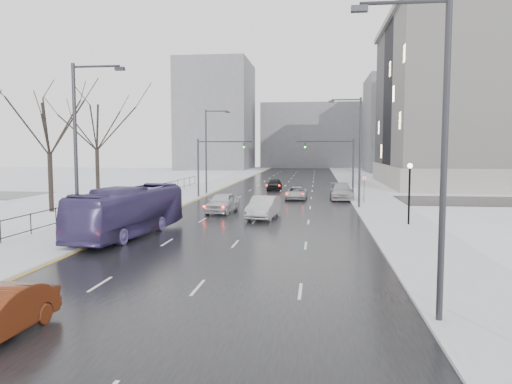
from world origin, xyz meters
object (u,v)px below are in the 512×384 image
at_px(no_uturn_sign, 364,181).
at_px(streetlight_l_near, 80,146).
at_px(tree_park_d, 52,213).
at_px(bus, 129,211).
at_px(streetlight_r_near, 437,143).
at_px(sedan_right_near, 264,207).
at_px(mast_signal_right, 343,161).
at_px(sedan_center_far, 274,184).
at_px(mast_signal_left, 208,161).
at_px(sedan_right_far, 341,192).
at_px(sedan_center_near, 222,203).
at_px(sedan_right_cross, 296,193).
at_px(streetlight_l_far, 208,147).
at_px(lamppost_r_mid, 409,185).
at_px(streetlight_r_mid, 357,147).
at_px(tree_park_e, 98,201).

bearing_deg(no_uturn_sign, streetlight_l_near, -125.89).
distance_m(tree_park_d, bus, 14.87).
relative_size(streetlight_r_near, sedan_right_near, 1.92).
height_order(mast_signal_right, sedan_center_far, mast_signal_right).
distance_m(mast_signal_left, sedan_right_near, 17.55).
bearing_deg(sedan_right_far, sedan_center_near, -132.16).
height_order(no_uturn_sign, sedan_right_far, no_uturn_sign).
distance_m(mast_signal_right, sedan_right_cross, 6.00).
distance_m(no_uturn_sign, sedan_right_far, 4.63).
distance_m(streetlight_r_near, bus, 20.96).
bearing_deg(no_uturn_sign, sedan_right_far, 117.01).
bearing_deg(sedan_right_cross, mast_signal_right, 7.30).
distance_m(streetlight_l_far, bus, 28.42).
distance_m(lamppost_r_mid, mast_signal_left, 25.71).
xyz_separation_m(streetlight_r_near, sedan_right_cross, (-5.76, 37.52, -4.92)).
xyz_separation_m(streetlight_r_mid, sedan_center_far, (-9.09, 19.05, -4.82)).
bearing_deg(mast_signal_left, tree_park_e, -159.81).
bearing_deg(lamppost_r_mid, streetlight_l_near, -152.45).
bearing_deg(streetlight_r_near, sedan_right_far, 91.46).
height_order(tree_park_e, mast_signal_left, tree_park_e).
relative_size(streetlight_l_near, sedan_center_far, 2.25).
height_order(tree_park_d, bus, tree_park_d).
bearing_deg(sedan_right_cross, tree_park_d, -144.49).
xyz_separation_m(no_uturn_sign, sedan_center_near, (-12.56, -8.26, -1.42)).
bearing_deg(sedan_right_cross, lamppost_r_mid, -62.16).
height_order(tree_park_e, sedan_right_near, tree_park_e).
bearing_deg(streetlight_r_near, streetlight_r_mid, 90.00).
distance_m(bus, sedan_right_near, 11.53).
height_order(bus, sedan_right_far, bus).
distance_m(streetlight_l_far, sedan_center_far, 11.20).
height_order(no_uturn_sign, sedan_right_cross, no_uturn_sign).
bearing_deg(mast_signal_left, bus, -89.22).
bearing_deg(streetlight_r_near, sedan_right_cross, 98.72).
xyz_separation_m(lamppost_r_mid, sedan_right_cross, (-8.59, 17.52, -2.24)).
xyz_separation_m(streetlight_r_mid, lamppost_r_mid, (2.83, -10.00, -2.67)).
bearing_deg(sedan_right_far, streetlight_r_near, -89.80).
distance_m(mast_signal_right, no_uturn_sign, 4.77).
xyz_separation_m(streetlight_r_mid, streetlight_l_near, (-16.33, -20.00, 0.00)).
relative_size(sedan_right_cross, sedan_right_far, 0.82).
relative_size(tree_park_e, mast_signal_right, 2.08).
bearing_deg(mast_signal_right, tree_park_e, -171.10).
height_order(streetlight_r_near, no_uturn_sign, streetlight_r_near).
height_order(mast_signal_right, mast_signal_left, same).
relative_size(tree_park_d, streetlight_r_near, 1.25).
xyz_separation_m(tree_park_e, lamppost_r_mid, (29.20, -14.00, 2.94)).
xyz_separation_m(tree_park_d, streetlight_l_near, (9.63, -14.00, 5.62)).
xyz_separation_m(streetlight_r_mid, bus, (-15.17, -16.11, -4.05)).
relative_size(streetlight_r_mid, sedan_center_near, 2.03).
xyz_separation_m(streetlight_r_near, bus, (-15.17, 13.89, -4.05)).
bearing_deg(sedan_right_far, tree_park_e, -172.48).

